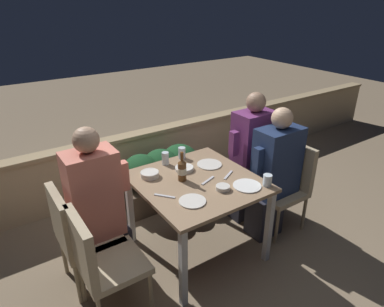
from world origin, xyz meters
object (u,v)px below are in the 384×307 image
Objects in this scene: person_coral_top at (99,206)px; person_purple_stripe at (250,157)px; chair_left_far at (76,231)px; chair_right_far at (262,165)px; beer_bottle at (182,170)px; chair_left_near at (98,258)px; chair_right_near at (287,179)px; person_navy_jumper at (273,174)px.

person_purple_stripe is at bearing 0.20° from person_coral_top.
person_coral_top reaches higher than chair_left_far.
chair_right_far is (1.77, 0.01, -0.15)m from person_coral_top.
chair_right_far is 1.13m from beer_bottle.
chair_left_far is 1.78m from person_purple_stripe.
beer_bottle reaches higher than chair_left_near.
person_coral_top is 1.57m from person_purple_stripe.
chair_right_near is 0.69× the size of person_navy_jumper.
beer_bottle is at bearing 167.88° from chair_right_near.
chair_right_near is at bearing -92.92° from chair_right_far.
chair_left_far is 1.00× the size of chair_right_near.
chair_left_near is at bearing -179.04° from chair_right_near.
person_coral_top is 1.52× the size of chair_right_near.
beer_bottle reaches higher than chair_right_near.
chair_right_near is at bearing -12.12° from beer_bottle.
person_coral_top is (0.17, 0.38, 0.15)m from chair_left_near.
beer_bottle is at bearing 165.19° from person_navy_jumper.
beer_bottle is (-1.06, 0.23, 0.32)m from chair_right_near.
chair_right_near is 3.38× the size of beer_bottle.
person_coral_top is at bearing 66.33° from chair_left_near.
person_purple_stripe reaches higher than beer_bottle.
chair_right_near is 1.13m from beer_bottle.
chair_left_near is 1.98m from chair_right_far.
person_navy_jumper is at bearing -11.12° from chair_left_far.
chair_left_near is 0.38m from chair_left_far.
chair_left_near is 1.00× the size of chair_right_near.
chair_left_far is at bearing 170.00° from chair_right_near.
beer_bottle is (0.69, -0.12, 0.17)m from person_coral_top.
person_navy_jumper reaches higher than chair_right_near.
chair_right_near is at bearing -10.00° from chair_left_far.
person_navy_jumper is 0.43m from chair_right_far.
person_purple_stripe is at bearing 86.83° from person_navy_jumper.
beer_bottle is (-0.88, -0.12, 0.16)m from person_purple_stripe.
chair_right_far is at bearing 0.00° from person_purple_stripe.
person_navy_jumper is 0.35m from person_purple_stripe.
person_navy_jumper is at bearing -121.84° from chair_right_far.
person_navy_jumper is 1.46× the size of chair_right_far.
beer_bottle is (0.86, 0.26, 0.32)m from chair_left_near.
beer_bottle is (-0.86, 0.23, 0.20)m from person_navy_jumper.
person_coral_top is 1.00× the size of person_purple_stripe.
person_purple_stripe is (1.74, 0.38, 0.15)m from chair_left_near.
person_navy_jumper is 0.96× the size of person_purple_stripe.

